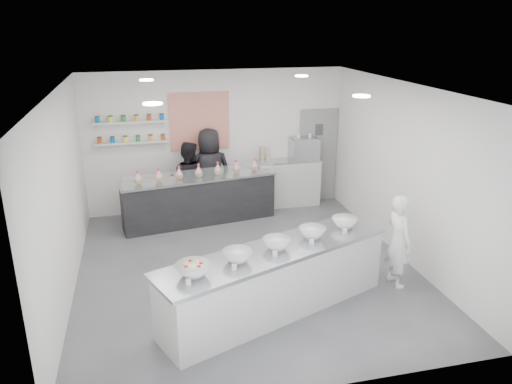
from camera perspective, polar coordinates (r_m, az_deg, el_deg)
floor at (r=8.48m, az=-1.05°, el=-8.76°), size 6.00×6.00×0.00m
ceiling at (r=7.56m, az=-1.19°, el=11.77°), size 6.00×6.00×0.00m
back_wall at (r=10.74m, az=-4.54°, el=5.80°), size 5.50×0.00×5.50m
left_wall at (r=7.82m, az=-21.21°, el=-0.61°), size 0.00×6.00×6.00m
right_wall at (r=8.86m, az=16.54°, el=2.16°), size 0.00×6.00×6.00m
back_door at (r=11.39m, az=7.07°, el=4.15°), size 0.88×0.04×2.10m
pattern_panel at (r=10.57m, az=-6.48°, el=8.02°), size 1.25×0.03×1.20m
jar_shelf_lower at (r=10.50m, az=-13.98°, el=5.54°), size 1.45×0.22×0.04m
jar_shelf_upper at (r=10.41m, az=-14.17°, el=7.78°), size 1.45×0.22×0.04m
preserve_jars at (r=10.42m, az=-14.11°, el=7.01°), size 1.45×0.10×0.56m
downlight_0 at (r=6.41m, az=-11.75°, el=9.86°), size 0.24×0.24×0.02m
downlight_1 at (r=7.06m, az=11.97°, el=10.68°), size 0.24×0.24×0.02m
downlight_2 at (r=8.98m, az=-12.41°, el=12.39°), size 0.24×0.24×0.02m
downlight_3 at (r=9.46m, az=5.22°, el=13.07°), size 0.24×0.24×0.02m
prep_counter at (r=7.14m, az=2.33°, el=-10.05°), size 3.62×2.10×0.97m
back_bar at (r=10.20m, az=-6.44°, el=-0.94°), size 3.18×1.05×0.97m
sneeze_guard at (r=9.76m, az=-6.13°, el=1.95°), size 3.05×0.49×0.26m
espresso_ledge at (r=11.13m, az=3.67°, el=1.08°), size 1.41×0.45×1.05m
espresso_machine at (r=11.02m, az=5.50°, el=4.96°), size 0.61×0.42×0.47m
cup_stacks at (r=10.79m, az=0.95°, el=4.34°), size 0.24×0.24×0.32m
prep_bowls at (r=6.89m, az=2.39°, el=-5.94°), size 2.96×1.58×0.16m
label_cards at (r=6.44m, az=1.87°, el=-8.22°), size 2.66×0.04×0.07m
cookie_bags at (r=10.01m, az=-6.57°, el=2.42°), size 2.55×0.55×0.28m
woman_prep at (r=8.02m, az=15.98°, el=-5.39°), size 0.40×0.57×1.49m
staff_left at (r=10.41m, az=-7.73°, el=1.34°), size 0.97×0.88×1.63m
staff_right at (r=10.47m, az=-5.29°, el=2.23°), size 0.97×0.68×1.87m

